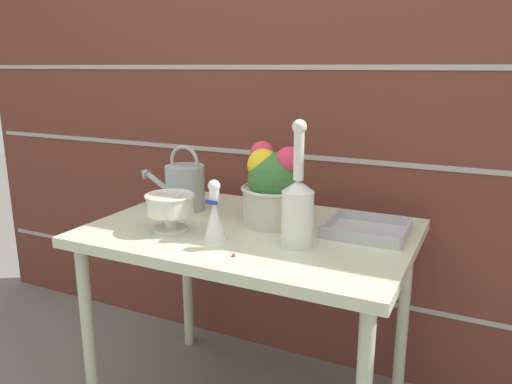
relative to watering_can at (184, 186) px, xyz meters
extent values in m
cube|color=brown|center=(0.34, 0.39, 0.27)|extent=(3.60, 0.08, 2.20)
cube|color=#A8A399|center=(0.34, 0.34, -0.49)|extent=(3.53, 0.00, 0.02)
cube|color=#A8A399|center=(0.34, 0.34, 0.09)|extent=(3.53, 0.00, 0.02)
cube|color=#A8A399|center=(0.34, 0.34, 0.45)|extent=(3.53, 0.00, 0.02)
cube|color=beige|center=(0.34, -0.10, -0.11)|extent=(1.09, 0.74, 0.04)
cylinder|color=beige|center=(-0.15, -0.41, -0.48)|extent=(0.04, 0.04, 0.70)
cylinder|color=beige|center=(-0.15, 0.21, -0.48)|extent=(0.04, 0.04, 0.70)
cylinder|color=beige|center=(0.83, 0.21, -0.48)|extent=(0.04, 0.04, 0.70)
cylinder|color=#9EA3A8|center=(0.01, 0.00, -0.01)|extent=(0.15, 0.15, 0.17)
cylinder|color=#9EA3A8|center=(-0.12, 0.00, 0.00)|extent=(0.14, 0.02, 0.09)
cone|color=#9EA3A8|center=(-0.19, 0.00, 0.04)|extent=(0.05, 0.05, 0.06)
torus|color=#9EA3A8|center=(0.01, 0.00, 0.09)|extent=(0.13, 0.01, 0.13)
cylinder|color=silver|center=(0.11, -0.25, -0.09)|extent=(0.12, 0.12, 0.01)
cylinder|color=silver|center=(0.11, -0.25, -0.06)|extent=(0.04, 0.04, 0.05)
sphere|color=silver|center=(0.11, -0.25, -0.05)|extent=(0.05, 0.05, 0.05)
cylinder|color=silver|center=(0.11, -0.25, 0.00)|extent=(0.16, 0.16, 0.06)
torus|color=silver|center=(0.11, -0.25, 0.03)|extent=(0.17, 0.17, 0.01)
cylinder|color=beige|center=(0.39, -0.01, -0.03)|extent=(0.22, 0.22, 0.13)
torus|color=beige|center=(0.39, -0.01, 0.03)|extent=(0.24, 0.24, 0.01)
sphere|color=#387033|center=(0.39, -0.01, 0.07)|extent=(0.19, 0.19, 0.19)
sphere|color=yellow|center=(0.35, -0.03, 0.12)|extent=(0.11, 0.11, 0.11)
sphere|color=#E03856|center=(0.33, 0.01, 0.15)|extent=(0.09, 0.09, 0.09)
sphere|color=#E03856|center=(0.45, -0.02, 0.14)|extent=(0.09, 0.09, 0.09)
cylinder|color=silver|center=(0.55, -0.19, -0.01)|extent=(0.10, 0.10, 0.18)
cone|color=silver|center=(0.55, -0.19, 0.10)|extent=(0.10, 0.10, 0.04)
cylinder|color=silver|center=(0.55, -0.19, 0.19)|extent=(0.03, 0.03, 0.15)
sphere|color=silver|center=(0.55, -0.19, 0.28)|extent=(0.05, 0.05, 0.05)
cone|color=white|center=(0.29, -0.26, -0.03)|extent=(0.07, 0.07, 0.13)
cylinder|color=white|center=(0.29, -0.26, 0.06)|extent=(0.03, 0.03, 0.05)
sphere|color=white|center=(0.29, -0.26, 0.09)|extent=(0.04, 0.04, 0.04)
cube|color=#193399|center=(0.29, -0.28, 0.04)|extent=(0.04, 0.01, 0.01)
cube|color=#B7B7BC|center=(0.72, 0.01, -0.09)|extent=(0.26, 0.23, 0.01)
cube|color=#B7B7BC|center=(0.72, -0.10, -0.07)|extent=(0.26, 0.01, 0.04)
cube|color=#B7B7BC|center=(0.72, 0.13, -0.07)|extent=(0.26, 0.01, 0.04)
cube|color=#B7B7BC|center=(0.59, 0.01, -0.07)|extent=(0.01, 0.23, 0.04)
cube|color=#B7B7BC|center=(0.84, 0.01, -0.07)|extent=(0.01, 0.23, 0.04)
sphere|color=#E03856|center=(0.41, -0.36, -0.09)|extent=(0.01, 0.01, 0.01)
camera|label=1|loc=(1.07, -1.57, 0.45)|focal=35.00mm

